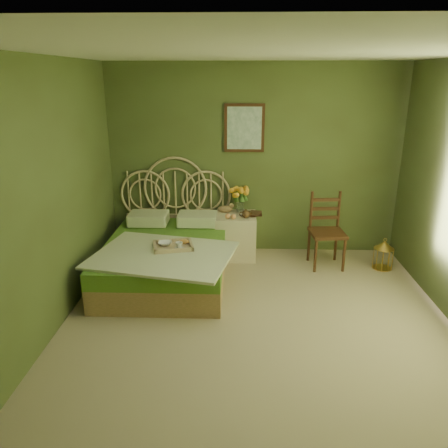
{
  "coord_description": "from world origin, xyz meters",
  "views": [
    {
      "loc": [
        -0.2,
        -3.73,
        2.41
      ],
      "look_at": [
        -0.37,
        1.0,
        0.8
      ],
      "focal_mm": 35.0,
      "sensor_mm": 36.0,
      "label": 1
    }
  ],
  "objects_px": {
    "birdcage": "(383,255)",
    "nightstand": "(236,231)",
    "bed": "(167,254)",
    "chair": "(327,225)"
  },
  "relations": [
    {
      "from": "birdcage",
      "to": "nightstand",
      "type": "bearing_deg",
      "value": 169.2
    },
    {
      "from": "bed",
      "to": "chair",
      "type": "height_order",
      "value": "bed"
    },
    {
      "from": "bed",
      "to": "chair",
      "type": "relative_size",
      "value": 2.22
    },
    {
      "from": "bed",
      "to": "birdcage",
      "type": "height_order",
      "value": "bed"
    },
    {
      "from": "bed",
      "to": "birdcage",
      "type": "xyz_separation_m",
      "value": [
        2.8,
        0.33,
        -0.11
      ]
    },
    {
      "from": "birdcage",
      "to": "chair",
      "type": "bearing_deg",
      "value": 169.81
    },
    {
      "from": "nightstand",
      "to": "birdcage",
      "type": "bearing_deg",
      "value": -10.8
    },
    {
      "from": "bed",
      "to": "chair",
      "type": "xyz_separation_m",
      "value": [
        2.06,
        0.47,
        0.25
      ]
    },
    {
      "from": "bed",
      "to": "nightstand",
      "type": "bearing_deg",
      "value": 39.09
    },
    {
      "from": "bed",
      "to": "nightstand",
      "type": "xyz_separation_m",
      "value": [
        0.86,
        0.7,
        0.07
      ]
    }
  ]
}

